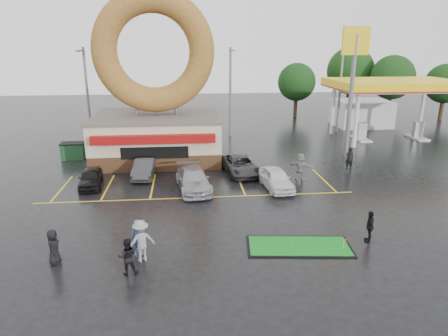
{
  "coord_description": "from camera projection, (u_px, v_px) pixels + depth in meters",
  "views": [
    {
      "loc": [
        -0.68,
        -20.01,
        9.14
      ],
      "look_at": [
        1.53,
        2.42,
        2.2
      ],
      "focal_mm": 32.0,
      "sensor_mm": 36.0,
      "label": 1
    }
  ],
  "objects": [
    {
      "name": "ground",
      "position": [
        201.0,
        220.0,
        21.79
      ],
      "size": [
        120.0,
        120.0,
        0.0
      ],
      "primitive_type": "plane",
      "color": "black",
      "rests_on": "ground"
    },
    {
      "name": "donut_shop",
      "position": [
        156.0,
        105.0,
        32.53
      ],
      "size": [
        10.2,
        8.7,
        13.5
      ],
      "color": "#472B19",
      "rests_on": "ground"
    },
    {
      "name": "gas_station",
      "position": [
        379.0,
        99.0,
        42.48
      ],
      "size": [
        12.3,
        13.65,
        5.9
      ],
      "color": "silver",
      "rests_on": "ground"
    },
    {
      "name": "shell_sign",
      "position": [
        353.0,
        68.0,
        32.24
      ],
      "size": [
        2.2,
        0.36,
        10.6
      ],
      "color": "slate",
      "rests_on": "ground"
    },
    {
      "name": "streetlight_left",
      "position": [
        87.0,
        93.0,
        38.39
      ],
      "size": [
        0.4,
        2.21,
        9.0
      ],
      "color": "slate",
      "rests_on": "ground"
    },
    {
      "name": "streetlight_mid",
      "position": [
        230.0,
        90.0,
        40.65
      ],
      "size": [
        0.4,
        2.21,
        9.0
      ],
      "color": "slate",
      "rests_on": "ground"
    },
    {
      "name": "streetlight_right",
      "position": [
        340.0,
        88.0,
        42.72
      ],
      "size": [
        0.4,
        2.21,
        9.0
      ],
      "color": "slate",
      "rests_on": "ground"
    },
    {
      "name": "tree_far_a",
      "position": [
        392.0,
        78.0,
        51.22
      ],
      "size": [
        5.6,
        5.6,
        8.0
      ],
      "color": "#332114",
      "rests_on": "ground"
    },
    {
      "name": "tree_far_b",
      "position": [
        445.0,
        84.0,
        50.07
      ],
      "size": [
        4.9,
        4.9,
        7.0
      ],
      "color": "#332114",
      "rests_on": "ground"
    },
    {
      "name": "tree_far_c",
      "position": [
        350.0,
        71.0,
        54.46
      ],
      "size": [
        6.3,
        6.3,
        9.0
      ],
      "color": "#332114",
      "rests_on": "ground"
    },
    {
      "name": "tree_far_d",
      "position": [
        297.0,
        82.0,
        52.2
      ],
      "size": [
        4.9,
        4.9,
        7.0
      ],
      "color": "#332114",
      "rests_on": "ground"
    },
    {
      "name": "car_black",
      "position": [
        91.0,
        178.0,
        26.87
      ],
      "size": [
        1.88,
        3.77,
        1.23
      ],
      "primitive_type": "imported",
      "rotation": [
        0.0,
        0.0,
        0.12
      ],
      "color": "black",
      "rests_on": "ground"
    },
    {
      "name": "car_dgrey",
      "position": [
        145.0,
        168.0,
        28.85
      ],
      "size": [
        1.64,
        4.08,
        1.32
      ],
      "primitive_type": "imported",
      "rotation": [
        0.0,
        0.0,
        -0.06
      ],
      "color": "#2E2E31",
      "rests_on": "ground"
    },
    {
      "name": "car_silver",
      "position": [
        193.0,
        179.0,
        26.23
      ],
      "size": [
        2.56,
        5.03,
        1.4
      ],
      "primitive_type": "imported",
      "rotation": [
        0.0,
        0.0,
        0.13
      ],
      "color": "#9D9DA2",
      "rests_on": "ground"
    },
    {
      "name": "car_grey",
      "position": [
        240.0,
        165.0,
        29.51
      ],
      "size": [
        2.73,
        4.93,
        1.3
      ],
      "primitive_type": "imported",
      "rotation": [
        0.0,
        0.0,
        0.13
      ],
      "color": "#323235",
      "rests_on": "ground"
    },
    {
      "name": "car_white",
      "position": [
        276.0,
        179.0,
        26.45
      ],
      "size": [
        1.98,
        4.13,
        1.36
      ],
      "primitive_type": "imported",
      "rotation": [
        0.0,
        0.0,
        0.09
      ],
      "color": "silver",
      "rests_on": "ground"
    },
    {
      "name": "person_blue",
      "position": [
        138.0,
        237.0,
        18.02
      ],
      "size": [
        0.69,
        0.52,
        1.69
      ],
      "primitive_type": "imported",
      "rotation": [
        0.0,
        0.0,
        0.21
      ],
      "color": "navy",
      "rests_on": "ground"
    },
    {
      "name": "person_blackjkt",
      "position": [
        127.0,
        256.0,
        16.44
      ],
      "size": [
        0.85,
        0.7,
        1.62
      ],
      "primitive_type": "imported",
      "rotation": [
        0.0,
        0.0,
        3.26
      ],
      "color": "black",
      "rests_on": "ground"
    },
    {
      "name": "person_hoodie",
      "position": [
        141.0,
        241.0,
        17.42
      ],
      "size": [
        1.43,
        1.16,
        1.93
      ],
      "primitive_type": "imported",
      "rotation": [
        0.0,
        0.0,
        3.55
      ],
      "color": "gray",
      "rests_on": "ground"
    },
    {
      "name": "person_bystander",
      "position": [
        54.0,
        247.0,
        17.24
      ],
      "size": [
        0.64,
        0.86,
        1.6
      ],
      "primitive_type": "imported",
      "rotation": [
        0.0,
        0.0,
        1.75
      ],
      "color": "black",
      "rests_on": "ground"
    },
    {
      "name": "person_cameraman",
      "position": [
        370.0,
        226.0,
        19.25
      ],
      "size": [
        0.66,
        0.99,
        1.57
      ],
      "primitive_type": "imported",
      "rotation": [
        0.0,
        0.0,
        -1.9
      ],
      "color": "black",
      "rests_on": "ground"
    },
    {
      "name": "person_walker_near",
      "position": [
        300.0,
        167.0,
        28.05
      ],
      "size": [
        1.8,
        1.5,
        1.93
      ],
      "primitive_type": "imported",
      "rotation": [
        0.0,
        0.0,
        2.53
      ],
      "color": "gray",
      "rests_on": "ground"
    },
    {
      "name": "person_walker_far",
      "position": [
        349.0,
        158.0,
        30.5
      ],
      "size": [
        0.64,
        0.43,
        1.75
      ],
      "primitive_type": "imported",
      "rotation": [
        0.0,
        0.0,
        3.13
      ],
      "color": "black",
      "rests_on": "ground"
    },
    {
      "name": "dumpster",
      "position": [
        73.0,
        151.0,
        33.42
      ],
      "size": [
        1.84,
        1.26,
        1.3
      ],
      "primitive_type": "cube",
      "rotation": [
        0.0,
        0.0,
        0.04
      ],
      "color": "#1C4A28",
      "rests_on": "ground"
    },
    {
      "name": "putting_green",
      "position": [
        299.0,
        246.0,
        18.88
      ],
      "size": [
        5.1,
        2.64,
        0.61
      ],
      "color": "black",
      "rests_on": "ground"
    }
  ]
}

